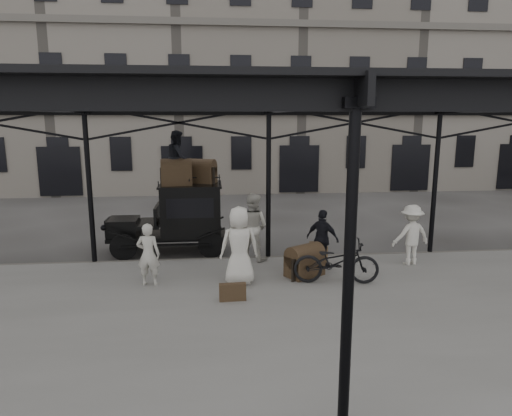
{
  "coord_description": "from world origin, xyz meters",
  "views": [
    {
      "loc": [
        -1.61,
        -10.87,
        4.19
      ],
      "look_at": [
        -0.4,
        1.6,
        1.7
      ],
      "focal_mm": 32.0,
      "sensor_mm": 36.0,
      "label": 1
    }
  ],
  "objects": [
    {
      "name": "porter_midleft",
      "position": [
        -0.47,
        1.8,
        1.12
      ],
      "size": [
        1.19,
        1.15,
        1.94
      ],
      "primitive_type": "imported",
      "rotation": [
        0.0,
        0.0,
        2.5
      ],
      "color": "beige",
      "rests_on": "platform"
    },
    {
      "name": "porter_left",
      "position": [
        -3.19,
        -0.04,
        0.93
      ],
      "size": [
        0.61,
        0.44,
        1.55
      ],
      "primitive_type": "imported",
      "rotation": [
        0.0,
        0.0,
        3.02
      ],
      "color": "beige",
      "rests_on": "platform"
    },
    {
      "name": "porter_centre",
      "position": [
        -0.98,
        -0.16,
        1.12
      ],
      "size": [
        1.0,
        0.69,
        1.94
      ],
      "primitive_type": "imported",
      "rotation": [
        0.0,
        0.0,
        3.22
      ],
      "color": "silver",
      "rests_on": "platform"
    },
    {
      "name": "porter_roof",
      "position": [
        -2.63,
        3.13,
        3.0
      ],
      "size": [
        0.64,
        0.81,
        1.64
      ],
      "primitive_type": "imported",
      "rotation": [
        0.0,
        0.0,
        1.59
      ],
      "color": "black",
      "rests_on": "taxi"
    },
    {
      "name": "ground",
      "position": [
        0.0,
        0.0,
        0.0
      ],
      "size": [
        120.0,
        120.0,
        0.0
      ],
      "primitive_type": "plane",
      "color": "#383533",
      "rests_on": "ground"
    },
    {
      "name": "building_frontage",
      "position": [
        0.0,
        18.0,
        7.0
      ],
      "size": [
        64.0,
        8.0,
        14.0
      ],
      "primitive_type": "cube",
      "color": "slate",
      "rests_on": "ground"
    },
    {
      "name": "steamer_trunk_platform",
      "position": [
        0.74,
        0.26,
        0.5
      ],
      "size": [
        1.11,
        0.99,
        0.7
      ],
      "primitive_type": null,
      "rotation": [
        0.0,
        0.0,
        0.56
      ],
      "color": "#463820",
      "rests_on": "platform"
    },
    {
      "name": "suitcase_upright",
      "position": [
        1.23,
        1.67,
        0.38
      ],
      "size": [
        0.29,
        0.62,
        0.45
      ],
      "primitive_type": "cube",
      "rotation": [
        0.0,
        0.0,
        -0.25
      ],
      "color": "#463820",
      "rests_on": "platform"
    },
    {
      "name": "steamer_trunk_roof_far",
      "position": [
        -1.93,
        3.43,
        2.49
      ],
      "size": [
        0.98,
        0.8,
        0.62
      ],
      "primitive_type": null,
      "rotation": [
        0.0,
        0.0,
        -0.4
      ],
      "color": "#463820",
      "rests_on": "taxi"
    },
    {
      "name": "wicker_hamper",
      "position": [
        1.23,
        1.3,
        0.4
      ],
      "size": [
        0.7,
        0.59,
        0.5
      ],
      "primitive_type": "cube",
      "rotation": [
        0.0,
        0.0,
        0.27
      ],
      "color": "olive",
      "rests_on": "platform"
    },
    {
      "name": "porter_official",
      "position": [
        1.36,
        0.91,
        0.95
      ],
      "size": [
        0.97,
        0.89,
        1.6
      ],
      "primitive_type": "imported",
      "rotation": [
        0.0,
        0.0,
        2.46
      ],
      "color": "black",
      "rests_on": "platform"
    },
    {
      "name": "porter_right",
      "position": [
        3.86,
        0.91,
        1.0
      ],
      "size": [
        1.18,
        0.8,
        1.69
      ],
      "primitive_type": "imported",
      "rotation": [
        0.0,
        0.0,
        3.31
      ],
      "color": "silver",
      "rests_on": "platform"
    },
    {
      "name": "bicycle",
      "position": [
        1.4,
        -0.35,
        0.7
      ],
      "size": [
        2.18,
        1.02,
        1.1
      ],
      "primitive_type": "imported",
      "rotation": [
        0.0,
        0.0,
        1.43
      ],
      "color": "black",
      "rests_on": "platform"
    },
    {
      "name": "taxi",
      "position": [
        -2.6,
        3.23,
        1.2
      ],
      "size": [
        3.65,
        1.55,
        2.18
      ],
      "color": "black",
      "rests_on": "ground"
    },
    {
      "name": "platform",
      "position": [
        0.0,
        -2.0,
        0.07
      ],
      "size": [
        28.0,
        8.0,
        0.15
      ],
      "primitive_type": "cube",
      "color": "slate",
      "rests_on": "ground"
    },
    {
      "name": "canopy",
      "position": [
        0.0,
        -1.72,
        4.6
      ],
      "size": [
        22.5,
        9.0,
        4.74
      ],
      "color": "black",
      "rests_on": "ground"
    },
    {
      "name": "suitcase_flat",
      "position": [
        -1.2,
        -1.22,
        0.35
      ],
      "size": [
        0.61,
        0.17,
        0.4
      ],
      "primitive_type": "cube",
      "rotation": [
        0.0,
        0.0,
        0.04
      ],
      "color": "#463820",
      "rests_on": "platform"
    },
    {
      "name": "steamer_trunk_roof_near",
      "position": [
        -2.68,
        2.98,
        2.51
      ],
      "size": [
        0.96,
        0.64,
        0.67
      ],
      "primitive_type": null,
      "rotation": [
        0.0,
        0.0,
        0.09
      ],
      "color": "#463820",
      "rests_on": "taxi"
    }
  ]
}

